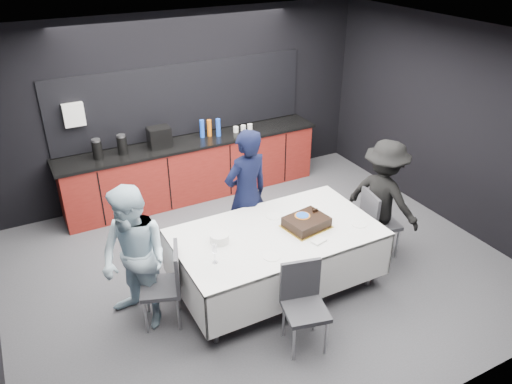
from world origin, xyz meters
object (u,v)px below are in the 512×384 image
party_table (276,242)px  chair_right (376,219)px  chair_left (168,280)px  cake_assembly (306,222)px  person_center (247,195)px  person_left (135,259)px  person_right (383,198)px  plate_stack (219,238)px  champagne_flute (214,250)px  chair_near (303,299)px

party_table → chair_right: chair_right is taller
chair_left → chair_right: bearing=-1.1°
cake_assembly → chair_right: size_ratio=0.60×
person_center → person_left: bearing=11.2°
party_table → person_right: (1.59, 0.04, 0.14)m
chair_right → party_table: bearing=179.5°
party_table → person_right: size_ratio=1.49×
plate_stack → person_left: bearing=175.9°
party_table → cake_assembly: cake_assembly is taller
cake_assembly → plate_stack: (-1.01, 0.18, -0.01)m
party_table → champagne_flute: bearing=-166.1°
champagne_flute → chair_right: size_ratio=0.24×
party_table → person_center: size_ratio=1.33×
cake_assembly → person_left: (-1.93, 0.25, -0.03)m
champagne_flute → person_center: 1.32m
chair_left → chair_near: same height
chair_near → person_center: 1.70m
cake_assembly → chair_right: 1.16m
person_right → chair_near: bearing=99.3°
plate_stack → chair_left: bearing=-173.8°
champagne_flute → person_right: bearing=6.0°
plate_stack → chair_right: chair_right is taller
champagne_flute → person_left: person_left is taller
person_right → person_center: bearing=46.9°
person_center → person_right: person_center is taller
champagne_flute → plate_stack: bearing=58.6°
cake_assembly → person_left: size_ratio=0.34×
champagne_flute → chair_right: 2.36m
party_table → chair_left: bearing=178.3°
chair_left → chair_near: size_ratio=1.00×
person_center → person_left: person_center is taller
plate_stack → chair_near: 1.13m
cake_assembly → person_right: 1.24m
chair_left → person_right: 2.90m
person_left → plate_stack: bearing=57.1°
person_left → champagne_flute: bearing=33.3°
plate_stack → chair_left: chair_left is taller
party_table → person_left: (-1.58, 0.18, 0.17)m
cake_assembly → chair_left: 1.68m
champagne_flute → person_left: size_ratio=0.14×
chair_right → person_right: person_right is taller
chair_left → person_left: bearing=154.1°
champagne_flute → person_center: size_ratio=0.13×
chair_right → chair_near: size_ratio=1.00×
party_table → person_right: person_right is taller
person_center → person_right: (1.57, -0.73, -0.09)m
cake_assembly → plate_stack: cake_assembly is taller
chair_right → person_center: bearing=151.4°
person_left → chair_near: bearing=24.0°
cake_assembly → champagne_flute: 1.22m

